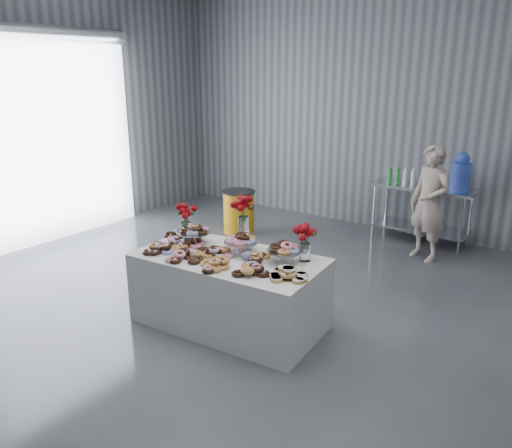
{
  "coord_description": "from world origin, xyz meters",
  "views": [
    {
      "loc": [
        3.0,
        -3.24,
        2.57
      ],
      "look_at": [
        0.03,
        0.85,
        0.99
      ],
      "focal_mm": 35.0,
      "sensor_mm": 36.0,
      "label": 1
    }
  ],
  "objects": [
    {
      "name": "cake_stand_right",
      "position": [
        0.54,
        0.61,
        0.89
      ],
      "size": [
        0.36,
        0.36,
        0.17
      ],
      "color": "silver",
      "rests_on": "display_table"
    },
    {
      "name": "donut_mounds",
      "position": [
        0.01,
        0.36,
        0.8
      ],
      "size": [
        1.87,
        0.95,
        0.09
      ],
      "primitive_type": null,
      "rotation": [
        0.0,
        0.0,
        0.09
      ],
      "color": "#BE7D45",
      "rests_on": "display_table"
    },
    {
      "name": "person",
      "position": [
        1.04,
        3.5,
        0.81
      ],
      "size": [
        0.69,
        0.58,
        1.61
      ],
      "primitive_type": "imported",
      "rotation": [
        0.0,
        0.0,
        -0.4
      ],
      "color": "#CC8C93",
      "rests_on": "ground"
    },
    {
      "name": "ground",
      "position": [
        0.0,
        0.0,
        0.0
      ],
      "size": [
        9.0,
        9.0,
        0.0
      ],
      "primitive_type": "plane",
      "color": "#383B3F",
      "rests_on": "ground"
    },
    {
      "name": "display_table",
      "position": [
        0.01,
        0.41,
        0.38
      ],
      "size": [
        1.98,
        1.16,
        0.75
      ],
      "primitive_type": "cube",
      "rotation": [
        0.0,
        0.0,
        0.09
      ],
      "color": "white",
      "rests_on": "ground"
    },
    {
      "name": "trash_barrel",
      "position": [
        -1.81,
        2.9,
        0.35
      ],
      "size": [
        0.54,
        0.54,
        0.69
      ],
      "rotation": [
        0.0,
        0.0,
        -0.08
      ],
      "color": "orange",
      "rests_on": "ground"
    },
    {
      "name": "drink_bottles",
      "position": [
        0.44,
        4.0,
        1.04
      ],
      "size": [
        0.54,
        0.08,
        0.27
      ],
      "primitive_type": null,
      "color": "#268C33",
      "rests_on": "prep_table"
    },
    {
      "name": "bouquet_right",
      "position": [
        0.68,
        0.77,
        1.05
      ],
      "size": [
        0.26,
        0.26,
        0.42
      ],
      "color": "white",
      "rests_on": "display_table"
    },
    {
      "name": "water_jug",
      "position": [
        1.26,
        4.1,
        1.15
      ],
      "size": [
        0.28,
        0.28,
        0.55
      ],
      "color": "#4262E2",
      "rests_on": "prep_table"
    },
    {
      "name": "cake_stand_left",
      "position": [
        -0.55,
        0.52,
        0.89
      ],
      "size": [
        0.36,
        0.36,
        0.17
      ],
      "color": "silver",
      "rests_on": "display_table"
    },
    {
      "name": "room_walls",
      "position": [
        -0.27,
        0.07,
        2.64
      ],
      "size": [
        8.04,
        9.04,
        4.02
      ],
      "color": "gray",
      "rests_on": "ground"
    },
    {
      "name": "bouquet_center",
      "position": [
        -0.07,
        0.76,
        1.13
      ],
      "size": [
        0.26,
        0.26,
        0.57
      ],
      "color": "silver",
      "rests_on": "display_table"
    },
    {
      "name": "bouquet_left",
      "position": [
        -0.76,
        0.6,
        1.05
      ],
      "size": [
        0.26,
        0.26,
        0.42
      ],
      "color": "white",
      "rests_on": "display_table"
    },
    {
      "name": "cake_stand_mid",
      "position": [
        0.05,
        0.57,
        0.89
      ],
      "size": [
        0.36,
        0.36,
        0.17
      ],
      "color": "silver",
      "rests_on": "display_table"
    },
    {
      "name": "danish_pile",
      "position": [
        0.77,
        0.33,
        0.81
      ],
      "size": [
        0.48,
        0.48,
        0.11
      ],
      "primitive_type": null,
      "color": "silver",
      "rests_on": "display_table"
    },
    {
      "name": "prep_table",
      "position": [
        0.76,
        4.1,
        0.62
      ],
      "size": [
        1.5,
        0.6,
        0.9
      ],
      "color": "silver",
      "rests_on": "ground"
    }
  ]
}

